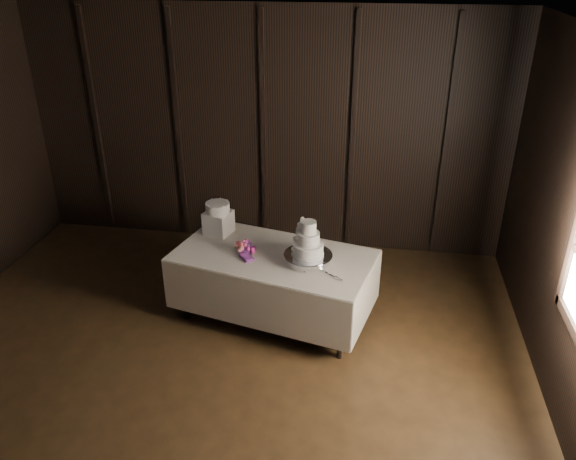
{
  "coord_description": "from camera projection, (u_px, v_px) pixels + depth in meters",
  "views": [
    {
      "loc": [
        1.39,
        -3.12,
        3.53
      ],
      "look_at": [
        0.59,
        1.75,
        1.05
      ],
      "focal_mm": 35.0,
      "sensor_mm": 36.0,
      "label": 1
    }
  ],
  "objects": [
    {
      "name": "room",
      "position": [
        162.0,
        278.0,
        3.86
      ],
      "size": [
        6.08,
        7.08,
        3.08
      ],
      "color": "black",
      "rests_on": "ground"
    },
    {
      "name": "box_pedestal",
      "position": [
        219.0,
        222.0,
        6.05
      ],
      "size": [
        0.32,
        0.32,
        0.25
      ],
      "primitive_type": "cube",
      "rotation": [
        0.0,
        0.0,
        -0.28
      ],
      "color": "white",
      "rests_on": "display_table"
    },
    {
      "name": "small_cake",
      "position": [
        218.0,
        207.0,
        5.97
      ],
      "size": [
        0.31,
        0.31,
        0.1
      ],
      "primitive_type": "cylinder",
      "rotation": [
        0.0,
        0.0,
        0.25
      ],
      "color": "white",
      "rests_on": "box_pedestal"
    },
    {
      "name": "wedding_cake",
      "position": [
        305.0,
        242.0,
        5.42
      ],
      "size": [
        0.34,
        0.3,
        0.36
      ],
      "rotation": [
        0.0,
        0.0,
        -0.36
      ],
      "color": "white",
      "rests_on": "cake_stand"
    },
    {
      "name": "cake_stand",
      "position": [
        308.0,
        258.0,
        5.51
      ],
      "size": [
        0.5,
        0.5,
        0.09
      ],
      "primitive_type": "cylinder",
      "rotation": [
        0.0,
        0.0,
        -0.04
      ],
      "color": "silver",
      "rests_on": "display_table"
    },
    {
      "name": "bouquet",
      "position": [
        244.0,
        248.0,
        5.68
      ],
      "size": [
        0.46,
        0.45,
        0.18
      ],
      "primitive_type": null,
      "rotation": [
        0.0,
        0.0,
        -0.85
      ],
      "color": "#DE5160",
      "rests_on": "display_table"
    },
    {
      "name": "display_table",
      "position": [
        274.0,
        283.0,
        5.83
      ],
      "size": [
        2.17,
        1.46,
        0.76
      ],
      "rotation": [
        0.0,
        0.0,
        -0.23
      ],
      "color": "beige",
      "rests_on": "ground"
    },
    {
      "name": "cake_knife",
      "position": [
        324.0,
        272.0,
        5.36
      ],
      "size": [
        0.31,
        0.24,
        0.01
      ],
      "primitive_type": "cube",
      "rotation": [
        0.0,
        0.0,
        -0.64
      ],
      "color": "silver",
      "rests_on": "display_table"
    }
  ]
}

